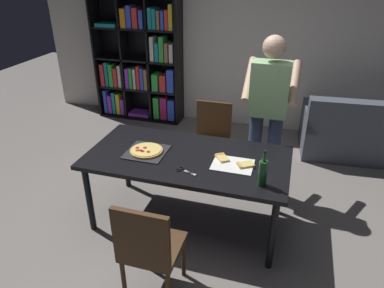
{
  "coord_description": "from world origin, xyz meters",
  "views": [
    {
      "loc": [
        0.86,
        -2.71,
        2.35
      ],
      "look_at": [
        0.0,
        0.15,
        0.8
      ],
      "focal_mm": 32.95,
      "sensor_mm": 36.0,
      "label": 1
    }
  ],
  "objects_px": {
    "dining_table": "(187,162)",
    "couch": "(369,135)",
    "wine_bottle": "(263,172)",
    "person_serving_pizza": "(268,110)",
    "kitchen_scissors": "(184,170)",
    "chair_far_side": "(211,135)",
    "pepperoni_pizza_on_tray": "(146,151)",
    "chair_near_camera": "(148,246)",
    "bookshelf": "(141,64)"
  },
  "relations": [
    {
      "from": "bookshelf",
      "to": "person_serving_pizza",
      "type": "bearing_deg",
      "value": -37.29
    },
    {
      "from": "dining_table",
      "to": "wine_bottle",
      "type": "relative_size",
      "value": 5.92
    },
    {
      "from": "person_serving_pizza",
      "to": "kitchen_scissors",
      "type": "distance_m",
      "value": 1.18
    },
    {
      "from": "kitchen_scissors",
      "to": "dining_table",
      "type": "bearing_deg",
      "value": 100.29
    },
    {
      "from": "bookshelf",
      "to": "kitchen_scissors",
      "type": "xyz_separation_m",
      "value": [
        1.56,
        -2.63,
        -0.15
      ]
    },
    {
      "from": "chair_far_side",
      "to": "wine_bottle",
      "type": "xyz_separation_m",
      "value": [
        0.72,
        -1.24,
        0.36
      ]
    },
    {
      "from": "person_serving_pizza",
      "to": "kitchen_scissors",
      "type": "height_order",
      "value": "person_serving_pizza"
    },
    {
      "from": "dining_table",
      "to": "pepperoni_pizza_on_tray",
      "type": "distance_m",
      "value": 0.4
    },
    {
      "from": "chair_far_side",
      "to": "kitchen_scissors",
      "type": "height_order",
      "value": "chair_far_side"
    },
    {
      "from": "dining_table",
      "to": "couch",
      "type": "relative_size",
      "value": 1.06
    },
    {
      "from": "dining_table",
      "to": "kitchen_scissors",
      "type": "height_order",
      "value": "kitchen_scissors"
    },
    {
      "from": "dining_table",
      "to": "kitchen_scissors",
      "type": "bearing_deg",
      "value": -79.71
    },
    {
      "from": "kitchen_scissors",
      "to": "couch",
      "type": "bearing_deg",
      "value": 50.43
    },
    {
      "from": "pepperoni_pizza_on_tray",
      "to": "kitchen_scissors",
      "type": "xyz_separation_m",
      "value": [
        0.44,
        -0.21,
        -0.01
      ]
    },
    {
      "from": "dining_table",
      "to": "person_serving_pizza",
      "type": "height_order",
      "value": "person_serving_pizza"
    },
    {
      "from": "pepperoni_pizza_on_tray",
      "to": "kitchen_scissors",
      "type": "distance_m",
      "value": 0.49
    },
    {
      "from": "pepperoni_pizza_on_tray",
      "to": "kitchen_scissors",
      "type": "height_order",
      "value": "pepperoni_pizza_on_tray"
    },
    {
      "from": "couch",
      "to": "pepperoni_pizza_on_tray",
      "type": "height_order",
      "value": "couch"
    },
    {
      "from": "bookshelf",
      "to": "kitchen_scissors",
      "type": "distance_m",
      "value": 3.06
    },
    {
      "from": "chair_far_side",
      "to": "wine_bottle",
      "type": "distance_m",
      "value": 1.48
    },
    {
      "from": "chair_far_side",
      "to": "pepperoni_pizza_on_tray",
      "type": "height_order",
      "value": "chair_far_side"
    },
    {
      "from": "kitchen_scissors",
      "to": "pepperoni_pizza_on_tray",
      "type": "bearing_deg",
      "value": 153.91
    },
    {
      "from": "couch",
      "to": "kitchen_scissors",
      "type": "xyz_separation_m",
      "value": [
        -1.86,
        -2.25,
        0.45
      ]
    },
    {
      "from": "chair_far_side",
      "to": "pepperoni_pizza_on_tray",
      "type": "relative_size",
      "value": 2.44
    },
    {
      "from": "dining_table",
      "to": "wine_bottle",
      "type": "distance_m",
      "value": 0.79
    },
    {
      "from": "person_serving_pizza",
      "to": "wine_bottle",
      "type": "relative_size",
      "value": 5.54
    },
    {
      "from": "couch",
      "to": "person_serving_pizza",
      "type": "relative_size",
      "value": 1.01
    },
    {
      "from": "person_serving_pizza",
      "to": "wine_bottle",
      "type": "xyz_separation_m",
      "value": [
        0.08,
        -1.02,
        -0.13
      ]
    },
    {
      "from": "chair_near_camera",
      "to": "kitchen_scissors",
      "type": "bearing_deg",
      "value": 86.12
    },
    {
      "from": "chair_near_camera",
      "to": "couch",
      "type": "xyz_separation_m",
      "value": [
        1.9,
        2.94,
        -0.21
      ]
    },
    {
      "from": "dining_table",
      "to": "person_serving_pizza",
      "type": "bearing_deg",
      "value": 49.23
    },
    {
      "from": "chair_far_side",
      "to": "wine_bottle",
      "type": "bearing_deg",
      "value": -60.0
    },
    {
      "from": "chair_far_side",
      "to": "couch",
      "type": "bearing_deg",
      "value": 28.38
    },
    {
      "from": "dining_table",
      "to": "chair_far_side",
      "type": "distance_m",
      "value": 0.97
    },
    {
      "from": "couch",
      "to": "bookshelf",
      "type": "bearing_deg",
      "value": 173.55
    },
    {
      "from": "wine_bottle",
      "to": "kitchen_scissors",
      "type": "xyz_separation_m",
      "value": [
        -0.67,
        0.02,
        -0.11
      ]
    },
    {
      "from": "couch",
      "to": "kitchen_scissors",
      "type": "bearing_deg",
      "value": -129.57
    },
    {
      "from": "pepperoni_pizza_on_tray",
      "to": "wine_bottle",
      "type": "xyz_separation_m",
      "value": [
        1.11,
        -0.24,
        0.1
      ]
    },
    {
      "from": "chair_far_side",
      "to": "kitchen_scissors",
      "type": "xyz_separation_m",
      "value": [
        0.05,
        -1.22,
        0.24
      ]
    },
    {
      "from": "chair_near_camera",
      "to": "bookshelf",
      "type": "distance_m",
      "value": 3.68
    },
    {
      "from": "bookshelf",
      "to": "person_serving_pizza",
      "type": "xyz_separation_m",
      "value": [
        2.15,
        -1.64,
        0.09
      ]
    },
    {
      "from": "chair_near_camera",
      "to": "bookshelf",
      "type": "relative_size",
      "value": 0.46
    },
    {
      "from": "bookshelf",
      "to": "person_serving_pizza",
      "type": "relative_size",
      "value": 1.11
    },
    {
      "from": "chair_near_camera",
      "to": "wine_bottle",
      "type": "distance_m",
      "value": 1.05
    },
    {
      "from": "couch",
      "to": "bookshelf",
      "type": "height_order",
      "value": "bookshelf"
    },
    {
      "from": "chair_far_side",
      "to": "kitchen_scissors",
      "type": "relative_size",
      "value": 4.54
    },
    {
      "from": "chair_far_side",
      "to": "pepperoni_pizza_on_tray",
      "type": "distance_m",
      "value": 1.11
    },
    {
      "from": "dining_table",
      "to": "pepperoni_pizza_on_tray",
      "type": "relative_size",
      "value": 5.06
    },
    {
      "from": "pepperoni_pizza_on_tray",
      "to": "chair_near_camera",
      "type": "bearing_deg",
      "value": -66.83
    },
    {
      "from": "pepperoni_pizza_on_tray",
      "to": "wine_bottle",
      "type": "height_order",
      "value": "wine_bottle"
    }
  ]
}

